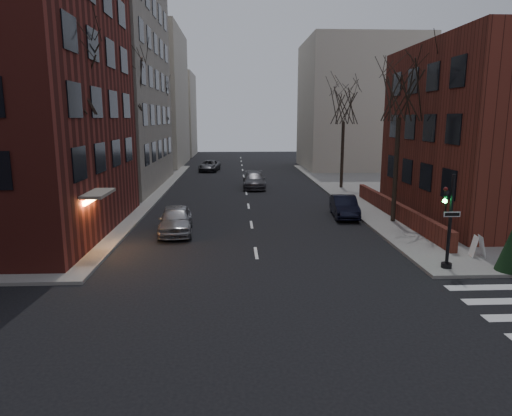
{
  "coord_description": "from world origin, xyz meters",
  "views": [
    {
      "loc": [
        -1.0,
        -9.21,
        6.42
      ],
      "look_at": [
        0.05,
        13.14,
        2.0
      ],
      "focal_mm": 32.0,
      "sensor_mm": 36.0,
      "label": 1
    }
  ],
  "objects_px": {
    "streetlamp_far": "(169,138)",
    "tree_left_a": "(72,75)",
    "tree_left_b": "(128,84)",
    "parked_sedan": "(344,207)",
    "tree_right_a": "(401,90)",
    "car_lane_silver": "(176,220)",
    "car_lane_far": "(210,166)",
    "sandwich_board": "(478,246)",
    "tree_left_c": "(159,102)",
    "car_lane_gray": "(254,180)",
    "streetlamp_near": "(128,151)",
    "tree_right_b": "(344,105)",
    "traffic_signal": "(448,228)"
  },
  "relations": [
    {
      "from": "tree_right_b",
      "to": "car_lane_far",
      "type": "bearing_deg",
      "value": 130.53
    },
    {
      "from": "tree_left_a",
      "to": "car_lane_gray",
      "type": "relative_size",
      "value": 2.03
    },
    {
      "from": "streetlamp_far",
      "to": "car_lane_far",
      "type": "bearing_deg",
      "value": 51.12
    },
    {
      "from": "streetlamp_near",
      "to": "parked_sedan",
      "type": "distance_m",
      "value": 14.97
    },
    {
      "from": "traffic_signal",
      "to": "sandwich_board",
      "type": "relative_size",
      "value": 4.06
    },
    {
      "from": "tree_left_c",
      "to": "sandwich_board",
      "type": "xyz_separation_m",
      "value": [
        18.95,
        -29.49,
        -7.39
      ]
    },
    {
      "from": "traffic_signal",
      "to": "tree_right_b",
      "type": "distance_m",
      "value": 23.71
    },
    {
      "from": "tree_right_a",
      "to": "traffic_signal",
      "type": "bearing_deg",
      "value": -95.47
    },
    {
      "from": "traffic_signal",
      "to": "tree_left_c",
      "type": "xyz_separation_m",
      "value": [
        -16.74,
        31.01,
        6.12
      ]
    },
    {
      "from": "streetlamp_near",
      "to": "sandwich_board",
      "type": "distance_m",
      "value": 21.94
    },
    {
      "from": "tree_right_b",
      "to": "streetlamp_far",
      "type": "xyz_separation_m",
      "value": [
        -17.0,
        10.0,
        -3.35
      ]
    },
    {
      "from": "tree_left_b",
      "to": "tree_right_a",
      "type": "distance_m",
      "value": 19.35
    },
    {
      "from": "tree_left_b",
      "to": "parked_sedan",
      "type": "relative_size",
      "value": 2.55
    },
    {
      "from": "sandwich_board",
      "to": "tree_right_b",
      "type": "bearing_deg",
      "value": 102.33
    },
    {
      "from": "tree_right_a",
      "to": "car_lane_far",
      "type": "distance_m",
      "value": 32.66
    },
    {
      "from": "tree_left_a",
      "to": "tree_left_c",
      "type": "xyz_separation_m",
      "value": [
        0.0,
        26.0,
        -0.44
      ]
    },
    {
      "from": "tree_right_b",
      "to": "car_lane_far",
      "type": "xyz_separation_m",
      "value": [
        -12.9,
        15.09,
        -6.93
      ]
    },
    {
      "from": "car_lane_gray",
      "to": "tree_right_a",
      "type": "bearing_deg",
      "value": -60.79
    },
    {
      "from": "parked_sedan",
      "to": "car_lane_far",
      "type": "relative_size",
      "value": 0.89
    },
    {
      "from": "streetlamp_far",
      "to": "tree_left_a",
      "type": "bearing_deg",
      "value": -91.23
    },
    {
      "from": "car_lane_gray",
      "to": "car_lane_far",
      "type": "distance_m",
      "value": 15.07
    },
    {
      "from": "tree_left_b",
      "to": "car_lane_gray",
      "type": "relative_size",
      "value": 2.13
    },
    {
      "from": "parked_sedan",
      "to": "streetlamp_far",
      "type": "bearing_deg",
      "value": 127.75
    },
    {
      "from": "tree_left_a",
      "to": "streetlamp_near",
      "type": "height_order",
      "value": "tree_left_a"
    },
    {
      "from": "parked_sedan",
      "to": "tree_right_a",
      "type": "bearing_deg",
      "value": -32.07
    },
    {
      "from": "tree_left_b",
      "to": "car_lane_silver",
      "type": "distance_m",
      "value": 13.56
    },
    {
      "from": "parked_sedan",
      "to": "sandwich_board",
      "type": "bearing_deg",
      "value": -62.66
    },
    {
      "from": "streetlamp_near",
      "to": "streetlamp_far",
      "type": "relative_size",
      "value": 1.0
    },
    {
      "from": "streetlamp_near",
      "to": "car_lane_gray",
      "type": "bearing_deg",
      "value": 50.3
    },
    {
      "from": "parked_sedan",
      "to": "sandwich_board",
      "type": "distance_m",
      "value": 10.22
    },
    {
      "from": "traffic_signal",
      "to": "car_lane_silver",
      "type": "bearing_deg",
      "value": 149.96
    },
    {
      "from": "traffic_signal",
      "to": "tree_left_a",
      "type": "xyz_separation_m",
      "value": [
        -16.74,
        5.01,
        6.56
      ]
    },
    {
      "from": "tree_left_c",
      "to": "streetlamp_far",
      "type": "bearing_deg",
      "value": 73.3
    },
    {
      "from": "parked_sedan",
      "to": "car_lane_far",
      "type": "bearing_deg",
      "value": 115.39
    },
    {
      "from": "car_lane_silver",
      "to": "car_lane_far",
      "type": "distance_m",
      "value": 30.98
    },
    {
      "from": "tree_left_c",
      "to": "car_lane_gray",
      "type": "distance_m",
      "value": 14.02
    },
    {
      "from": "parked_sedan",
      "to": "car_lane_far",
      "type": "height_order",
      "value": "parked_sedan"
    },
    {
      "from": "car_lane_far",
      "to": "traffic_signal",
      "type": "bearing_deg",
      "value": -66.32
    },
    {
      "from": "traffic_signal",
      "to": "tree_left_c",
      "type": "bearing_deg",
      "value": 118.36
    },
    {
      "from": "car_lane_silver",
      "to": "tree_right_b",
      "type": "bearing_deg",
      "value": 45.86
    },
    {
      "from": "traffic_signal",
      "to": "streetlamp_near",
      "type": "relative_size",
      "value": 0.64
    },
    {
      "from": "traffic_signal",
      "to": "tree_left_a",
      "type": "relative_size",
      "value": 0.39
    },
    {
      "from": "tree_right_a",
      "to": "car_lane_silver",
      "type": "bearing_deg",
      "value": -171.82
    },
    {
      "from": "traffic_signal",
      "to": "streetlamp_near",
      "type": "height_order",
      "value": "streetlamp_near"
    },
    {
      "from": "traffic_signal",
      "to": "tree_right_b",
      "type": "xyz_separation_m",
      "value": [
        0.86,
        23.01,
        5.68
      ]
    },
    {
      "from": "tree_left_b",
      "to": "tree_right_b",
      "type": "relative_size",
      "value": 1.18
    },
    {
      "from": "sandwich_board",
      "to": "tree_right_a",
      "type": "bearing_deg",
      "value": 108.94
    },
    {
      "from": "car_lane_silver",
      "to": "car_lane_gray",
      "type": "distance_m",
      "value": 17.51
    },
    {
      "from": "tree_left_b",
      "to": "car_lane_far",
      "type": "relative_size",
      "value": 2.27
    },
    {
      "from": "streetlamp_near",
      "to": "parked_sedan",
      "type": "bearing_deg",
      "value": -8.15
    }
  ]
}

